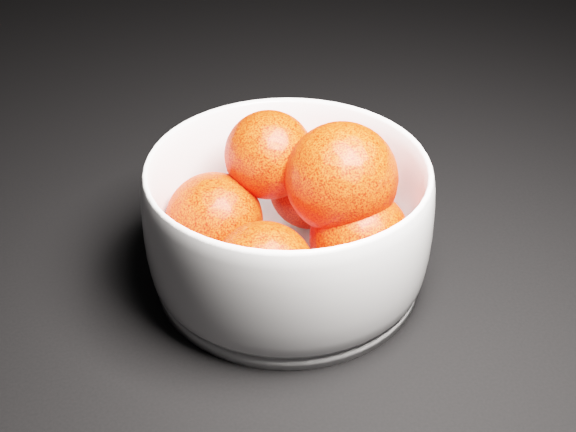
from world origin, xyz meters
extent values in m
cylinder|color=white|center=(0.25, 0.25, 0.01)|extent=(0.19, 0.19, 0.01)
sphere|color=red|center=(0.28, 0.29, 0.04)|extent=(0.06, 0.06, 0.06)
sphere|color=red|center=(0.20, 0.27, 0.04)|extent=(0.07, 0.07, 0.07)
sphere|color=red|center=(0.22, 0.21, 0.04)|extent=(0.07, 0.07, 0.07)
sphere|color=red|center=(0.29, 0.22, 0.04)|extent=(0.07, 0.07, 0.07)
sphere|color=red|center=(0.25, 0.29, 0.08)|extent=(0.06, 0.06, 0.06)
sphere|color=red|center=(0.29, 0.24, 0.08)|extent=(0.08, 0.08, 0.08)
camera|label=1|loc=(0.13, -0.18, 0.37)|focal=50.00mm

